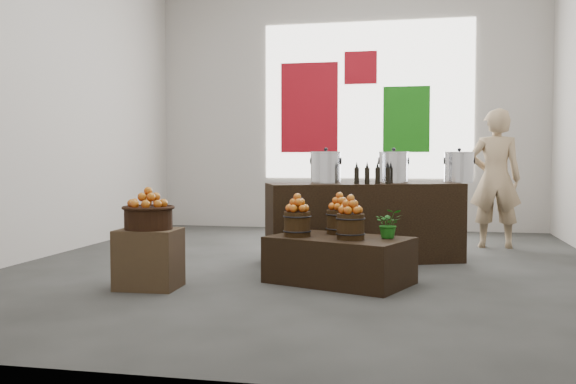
% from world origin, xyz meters
% --- Properties ---
extents(ground, '(7.00, 7.00, 0.00)m').
position_xyz_m(ground, '(0.00, 0.00, 0.00)').
color(ground, '#3C3C3A').
rests_on(ground, ground).
extents(back_wall, '(6.00, 0.04, 4.00)m').
position_xyz_m(back_wall, '(0.00, 3.50, 2.00)').
color(back_wall, '#B8B2AA').
rests_on(back_wall, ground).
extents(back_opening, '(3.20, 0.02, 2.40)m').
position_xyz_m(back_opening, '(0.30, 3.48, 2.00)').
color(back_opening, white).
rests_on(back_opening, back_wall).
extents(deco_red_left, '(0.90, 0.04, 1.40)m').
position_xyz_m(deco_red_left, '(-0.60, 3.47, 1.90)').
color(deco_red_left, maroon).
rests_on(deco_red_left, back_wall).
extents(deco_green_right, '(0.70, 0.04, 1.00)m').
position_xyz_m(deco_green_right, '(0.90, 3.47, 1.70)').
color(deco_green_right, '#166B10').
rests_on(deco_green_right, back_wall).
extents(deco_red_upper, '(0.50, 0.04, 0.50)m').
position_xyz_m(deco_red_upper, '(0.20, 3.47, 2.50)').
color(deco_red_upper, maroon).
rests_on(deco_red_upper, back_wall).
extents(crate, '(0.52, 0.43, 0.51)m').
position_xyz_m(crate, '(-1.13, -1.44, 0.25)').
color(crate, '#4F3D25').
rests_on(crate, ground).
extents(wicker_basket, '(0.40, 0.40, 0.18)m').
position_xyz_m(wicker_basket, '(-1.13, -1.44, 0.60)').
color(wicker_basket, black).
rests_on(wicker_basket, crate).
extents(apples_in_basket, '(0.32, 0.32, 0.17)m').
position_xyz_m(apples_in_basket, '(-1.13, -1.44, 0.77)').
color(apples_in_basket, '#AB050A').
rests_on(apples_in_basket, wicker_basket).
extents(display_table, '(1.37, 1.11, 0.41)m').
position_xyz_m(display_table, '(0.42, -0.88, 0.21)').
color(display_table, black).
rests_on(display_table, ground).
extents(apple_bucket_front_left, '(0.24, 0.24, 0.22)m').
position_xyz_m(apple_bucket_front_left, '(0.05, -0.92, 0.52)').
color(apple_bucket_front_left, '#32200D').
rests_on(apple_bucket_front_left, display_table).
extents(apples_in_bucket_front_left, '(0.18, 0.18, 0.16)m').
position_xyz_m(apples_in_bucket_front_left, '(0.05, -0.92, 0.71)').
color(apples_in_bucket_front_left, '#AB050A').
rests_on(apples_in_bucket_front_left, apple_bucket_front_left).
extents(apple_bucket_front_right, '(0.24, 0.24, 0.22)m').
position_xyz_m(apple_bucket_front_right, '(0.54, -1.03, 0.52)').
color(apple_bucket_front_right, '#32200D').
rests_on(apple_bucket_front_right, display_table).
extents(apples_in_bucket_front_right, '(0.18, 0.18, 0.16)m').
position_xyz_m(apples_in_bucket_front_right, '(0.54, -1.03, 0.71)').
color(apples_in_bucket_front_right, '#AB050A').
rests_on(apples_in_bucket_front_right, apple_bucket_front_right).
extents(apple_bucket_rear, '(0.24, 0.24, 0.22)m').
position_xyz_m(apple_bucket_rear, '(0.39, -0.64, 0.52)').
color(apple_bucket_rear, '#32200D').
rests_on(apple_bucket_rear, display_table).
extents(apples_in_bucket_rear, '(0.18, 0.18, 0.16)m').
position_xyz_m(apples_in_bucket_rear, '(0.39, -0.64, 0.71)').
color(apples_in_bucket_rear, '#AB050A').
rests_on(apples_in_bucket_rear, apple_bucket_rear).
extents(herb_garnish_right, '(0.25, 0.22, 0.26)m').
position_xyz_m(herb_garnish_right, '(0.85, -0.89, 0.54)').
color(herb_garnish_right, '#165B13').
rests_on(herb_garnish_right, display_table).
extents(herb_garnish_left, '(0.17, 0.14, 0.27)m').
position_xyz_m(herb_garnish_left, '(0.01, -0.57, 0.55)').
color(herb_garnish_left, '#165B13').
rests_on(herb_garnish_left, display_table).
extents(counter, '(2.15, 1.34, 0.84)m').
position_xyz_m(counter, '(0.53, 0.37, 0.42)').
color(counter, black).
rests_on(counter, ground).
extents(stock_pot_left, '(0.32, 0.32, 0.32)m').
position_xyz_m(stock_pot_left, '(0.14, 0.22, 1.00)').
color(stock_pot_left, silver).
rests_on(stock_pot_left, counter).
extents(stock_pot_center, '(0.32, 0.32, 0.32)m').
position_xyz_m(stock_pot_center, '(0.83, 0.49, 1.00)').
color(stock_pot_center, silver).
rests_on(stock_pot_center, counter).
extents(stock_pot_right, '(0.32, 0.32, 0.32)m').
position_xyz_m(stock_pot_right, '(1.53, 0.75, 1.00)').
color(stock_pot_right, silver).
rests_on(stock_pot_right, counter).
extents(oil_cruets, '(0.30, 0.16, 0.23)m').
position_xyz_m(oil_cruets, '(0.60, 0.18, 0.96)').
color(oil_cruets, black).
rests_on(oil_cruets, counter).
extents(shopper, '(0.62, 0.41, 1.71)m').
position_xyz_m(shopper, '(2.02, 1.75, 0.86)').
color(shopper, tan).
rests_on(shopper, ground).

